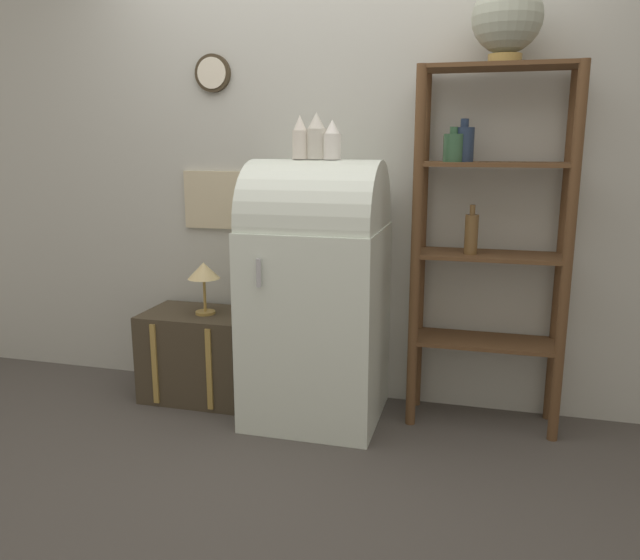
% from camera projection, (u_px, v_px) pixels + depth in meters
% --- Properties ---
extents(ground_plane, '(12.00, 12.00, 0.00)m').
position_uv_depth(ground_plane, '(304.00, 433.00, 3.15)').
color(ground_plane, '#4C4742').
extents(wall_back, '(7.00, 0.09, 2.70)m').
position_uv_depth(wall_back, '(332.00, 158.00, 3.40)').
color(wall_back, '#B7B7AD').
rests_on(wall_back, ground_plane).
extents(refrigerator, '(0.68, 0.67, 1.35)m').
position_uv_depth(refrigerator, '(316.00, 288.00, 3.21)').
color(refrigerator, silver).
rests_on(refrigerator, ground_plane).
extents(suitcase_trunk, '(0.59, 0.42, 0.50)m').
position_uv_depth(suitcase_trunk, '(199.00, 354.00, 3.56)').
color(suitcase_trunk, '#423828').
rests_on(suitcase_trunk, ground_plane).
extents(shelf_unit, '(0.75, 0.31, 1.79)m').
position_uv_depth(shelf_unit, '(488.00, 226.00, 3.07)').
color(shelf_unit, brown).
rests_on(shelf_unit, ground_plane).
extents(globe, '(0.32, 0.32, 0.36)m').
position_uv_depth(globe, '(507.00, 18.00, 2.82)').
color(globe, '#AD8942').
rests_on(globe, shelf_unit).
extents(vase_left, '(0.08, 0.08, 0.21)m').
position_uv_depth(vase_left, '(300.00, 139.00, 3.06)').
color(vase_left, silver).
rests_on(vase_left, refrigerator).
extents(vase_center, '(0.10, 0.10, 0.23)m').
position_uv_depth(vase_center, '(317.00, 137.00, 3.05)').
color(vase_center, beige).
rests_on(vase_center, refrigerator).
extents(vase_right, '(0.09, 0.09, 0.19)m').
position_uv_depth(vase_right, '(332.00, 141.00, 3.02)').
color(vase_right, white).
rests_on(vase_right, refrigerator).
extents(desk_lamp, '(0.18, 0.18, 0.29)m').
position_uv_depth(desk_lamp, '(204.00, 274.00, 3.42)').
color(desk_lamp, '#AD8942').
rests_on(desk_lamp, suitcase_trunk).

